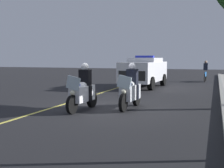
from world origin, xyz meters
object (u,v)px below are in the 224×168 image
police_suv (144,71)px  police_motorcycle_lead_left (83,91)px  police_motorcycle_lead_right (130,90)px  cyclist_background (206,71)px

police_suv → police_motorcycle_lead_left: bearing=-0.9°
police_motorcycle_lead_right → police_motorcycle_lead_left: bearing=-57.7°
police_motorcycle_lead_right → police_suv: 8.23m
police_motorcycle_lead_left → police_suv: 9.07m
police_motorcycle_lead_right → cyclist_background: bearing=171.0°
police_motorcycle_lead_right → police_suv: (-8.10, -1.38, 0.37)m
police_motorcycle_lead_left → police_suv: size_ratio=0.43×
police_motorcycle_lead_right → cyclist_background: (-14.01, 2.23, 0.14)m
police_suv → cyclist_background: (-5.90, 3.61, -0.22)m
police_motorcycle_lead_right → cyclist_background: size_ratio=1.22×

